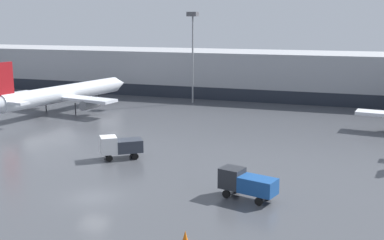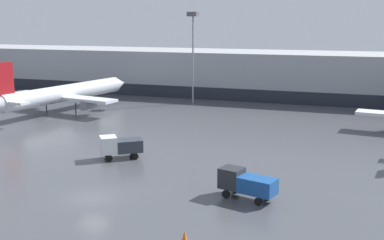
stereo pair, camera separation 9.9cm
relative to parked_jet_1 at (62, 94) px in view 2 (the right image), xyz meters
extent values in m
plane|color=#424449|center=(25.24, -33.02, -3.16)|extent=(320.00, 320.00, 0.00)
cube|color=#9EA0A5|center=(25.24, 28.98, 1.34)|extent=(160.00, 16.00, 9.00)
cube|color=#1E232D|center=(25.24, 20.93, -1.96)|extent=(156.80, 0.10, 2.40)
cylinder|color=silver|center=(0.14, 0.76, 0.06)|extent=(7.44, 25.98, 2.74)
cone|color=silver|center=(2.79, 14.98, 0.06)|extent=(3.11, 3.44, 2.60)
cube|color=silver|center=(0.02, 0.12, -0.49)|extent=(20.99, 6.86, 0.44)
cube|color=silver|center=(-2.04, -10.96, 0.34)|extent=(8.08, 3.15, 0.35)
cube|color=maroon|center=(-2.04, -10.96, 3.47)|extent=(0.87, 2.81, 5.18)
cylinder|color=slate|center=(-5.70, 1.19, -1.31)|extent=(2.11, 3.63, 1.51)
cylinder|color=slate|center=(5.74, -0.94, -1.31)|extent=(2.11, 3.63, 1.51)
cylinder|color=#2D2D33|center=(1.69, 9.04, -2.17)|extent=(0.20, 0.20, 1.99)
cylinder|color=#2D2D33|center=(-3.36, 0.10, -2.17)|extent=(0.20, 0.20, 1.99)
cylinder|color=#2D2D33|center=(3.17, -1.12, -2.17)|extent=(0.20, 0.20, 1.99)
cube|color=#19478C|center=(38.88, -29.17, -1.78)|extent=(3.47, 2.59, 1.35)
cube|color=#26282D|center=(36.46, -28.52, -1.56)|extent=(2.29, 2.19, 1.80)
cylinder|color=black|center=(36.17, -29.30, -2.81)|extent=(0.74, 0.42, 0.70)
cylinder|color=black|center=(36.61, -27.70, -2.81)|extent=(0.74, 0.42, 0.70)
cylinder|color=black|center=(39.19, -30.12, -2.81)|extent=(0.74, 0.42, 0.70)
cylinder|color=black|center=(39.62, -28.51, -2.81)|extent=(0.74, 0.42, 0.70)
cube|color=#2D333D|center=(22.61, -20.71, -1.78)|extent=(3.54, 3.38, 1.37)
cube|color=silver|center=(20.77, -22.05, -1.53)|extent=(2.59, 2.65, 1.87)
cylinder|color=black|center=(21.27, -22.87, -2.81)|extent=(0.71, 0.61, 0.70)
cylinder|color=black|center=(20.15, -21.32, -2.81)|extent=(0.71, 0.61, 0.70)
cylinder|color=black|center=(23.58, -21.19, -2.81)|extent=(0.71, 0.61, 0.70)
cylinder|color=black|center=(22.46, -19.65, -2.81)|extent=(0.71, 0.61, 0.70)
cone|color=orange|center=(35.63, -38.21, -2.80)|extent=(0.37, 0.37, 0.73)
cylinder|color=gray|center=(17.28, 16.45, 4.76)|extent=(0.30, 0.30, 15.85)
cube|color=#4C4C51|center=(17.28, 16.45, 13.09)|extent=(1.80, 1.80, 0.80)
camera|label=1|loc=(46.29, -67.50, 11.84)|focal=45.00mm
camera|label=2|loc=(46.39, -67.47, 11.84)|focal=45.00mm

